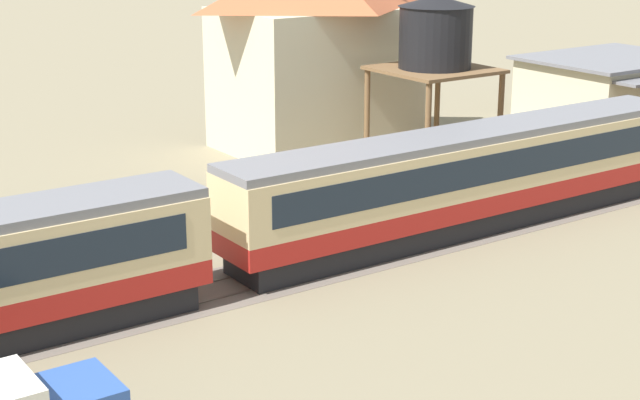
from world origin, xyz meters
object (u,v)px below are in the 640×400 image
(station_house_terracotta_roof, at_px, (315,46))
(water_tower, at_px, (435,38))
(station_building, at_px, (611,86))
(passenger_train, at_px, (475,173))

(station_house_terracotta_roof, distance_m, water_tower, 7.46)
(station_building, bearing_deg, water_tower, -168.49)
(station_house_terracotta_roof, bearing_deg, station_building, -10.36)
(station_building, relative_size, water_tower, 1.20)
(passenger_train, relative_size, station_building, 11.45)
(station_building, height_order, station_house_terracotta_roof, station_house_terracotta_roof)
(station_house_terracotta_roof, height_order, water_tower, station_house_terracotta_roof)
(station_house_terracotta_roof, relative_size, water_tower, 1.24)
(passenger_train, relative_size, water_tower, 13.75)
(passenger_train, height_order, water_tower, water_tower)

